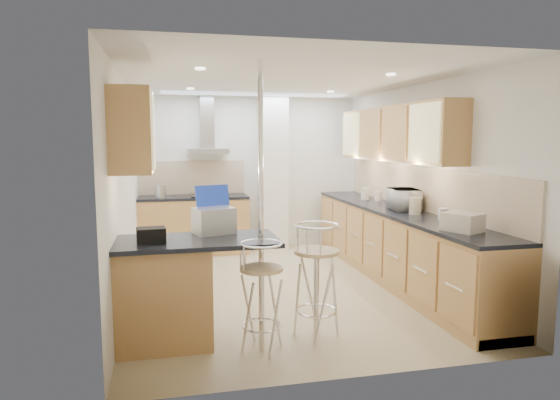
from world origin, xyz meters
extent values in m
plane|color=tan|center=(0.00, 0.00, 0.00)|extent=(4.80, 4.80, 0.00)
cube|color=white|center=(0.00, 2.40, 1.25)|extent=(3.60, 0.04, 2.50)
cube|color=white|center=(0.00, -2.40, 1.25)|extent=(3.60, 0.04, 2.50)
cube|color=white|center=(-1.80, 0.00, 1.25)|extent=(0.04, 4.80, 2.50)
cube|color=white|center=(1.80, 0.00, 1.25)|extent=(0.04, 4.80, 2.50)
cube|color=white|center=(0.00, 0.00, 2.50)|extent=(3.60, 4.80, 0.02)
cube|color=tan|center=(1.63, 0.40, 1.88)|extent=(0.34, 3.00, 0.72)
cube|color=tan|center=(-1.63, -1.35, 1.88)|extent=(0.34, 0.62, 0.72)
cube|color=beige|center=(1.79, 0.00, 1.18)|extent=(0.03, 4.40, 0.56)
cube|color=beige|center=(-0.95, 2.38, 1.18)|extent=(1.70, 0.03, 0.56)
cube|color=white|center=(0.35, 2.20, 1.25)|extent=(0.45, 0.40, 2.50)
cube|color=#AAACAF|center=(-0.70, 2.15, 1.62)|extent=(0.62, 0.48, 0.08)
cube|color=#AAACAF|center=(-0.70, 2.29, 2.06)|extent=(0.22, 0.20, 0.88)
cylinder|color=white|center=(-0.53, -1.45, 1.25)|extent=(0.05, 0.05, 2.50)
cube|color=black|center=(-0.70, 1.79, 0.45)|extent=(0.58, 0.02, 0.58)
cube|color=black|center=(-0.70, 2.10, 0.93)|extent=(0.58, 0.50, 0.02)
cube|color=#CDBB7B|center=(0.00, 1.80, 2.48)|extent=(2.80, 0.35, 0.02)
cube|color=tan|center=(1.50, 0.00, 0.44)|extent=(0.60, 4.40, 0.88)
cube|color=black|center=(1.50, 0.00, 0.90)|extent=(0.63, 4.40, 0.04)
cube|color=tan|center=(-0.95, 2.10, 0.44)|extent=(1.70, 0.60, 0.88)
cube|color=black|center=(-0.95, 2.10, 0.90)|extent=(1.70, 0.63, 0.04)
cube|color=tan|center=(-1.12, -1.45, 0.45)|extent=(1.35, 0.62, 0.90)
cube|color=black|center=(-1.12, -1.45, 0.92)|extent=(1.47, 0.72, 0.04)
imported|color=silver|center=(1.57, -0.06, 1.05)|extent=(0.39, 0.52, 0.27)
cube|color=#A4A8AC|center=(-0.93, -1.22, 1.06)|extent=(0.41, 0.36, 0.24)
cube|color=black|center=(-1.49, -1.52, 1.00)|extent=(0.25, 0.19, 0.13)
cylinder|color=beige|center=(1.50, 1.05, 1.01)|extent=(0.12, 0.12, 0.18)
cylinder|color=beige|center=(1.63, 0.89, 0.99)|extent=(0.12, 0.12, 0.14)
cylinder|color=#ACA68A|center=(1.53, -0.43, 1.02)|extent=(0.17, 0.17, 0.20)
cylinder|color=silver|center=(1.63, -0.88, 0.99)|extent=(0.12, 0.12, 0.13)
cube|color=beige|center=(1.45, -1.53, 1.01)|extent=(0.38, 0.42, 0.18)
cylinder|color=#AAACAF|center=(-1.45, 1.97, 1.02)|extent=(0.16, 0.16, 0.20)
camera|label=1|loc=(-1.34, -5.80, 1.82)|focal=32.00mm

